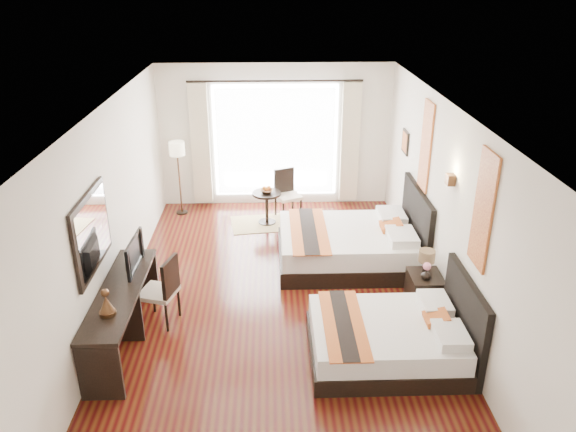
{
  "coord_description": "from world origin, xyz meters",
  "views": [
    {
      "loc": [
        -0.1,
        -6.9,
        4.37
      ],
      "look_at": [
        0.14,
        0.5,
        1.12
      ],
      "focal_mm": 35.0,
      "sensor_mm": 36.0,
      "label": 1
    }
  ],
  "objects_px": {
    "fruit_bowl": "(267,191)",
    "window_chair": "(288,203)",
    "floor_lamp": "(177,154)",
    "television": "(129,254)",
    "nightstand": "(424,292)",
    "vase": "(426,276)",
    "bed_far": "(352,244)",
    "console_desk": "(123,316)",
    "table_lamp": "(427,258)",
    "side_table": "(267,208)",
    "bed_near": "(393,338)",
    "desk_chair": "(161,303)"
  },
  "relations": [
    {
      "from": "fruit_bowl",
      "to": "window_chair",
      "type": "distance_m",
      "value": 0.6
    },
    {
      "from": "floor_lamp",
      "to": "television",
      "type": "bearing_deg",
      "value": -91.92
    },
    {
      "from": "nightstand",
      "to": "floor_lamp",
      "type": "distance_m",
      "value": 5.29
    },
    {
      "from": "television",
      "to": "vase",
      "type": "bearing_deg",
      "value": -88.31
    },
    {
      "from": "bed_far",
      "to": "console_desk",
      "type": "height_order",
      "value": "bed_far"
    },
    {
      "from": "table_lamp",
      "to": "side_table",
      "type": "height_order",
      "value": "table_lamp"
    },
    {
      "from": "bed_near",
      "to": "floor_lamp",
      "type": "bearing_deg",
      "value": 125.12
    },
    {
      "from": "television",
      "to": "fruit_bowl",
      "type": "relative_size",
      "value": 3.14
    },
    {
      "from": "bed_near",
      "to": "nightstand",
      "type": "xyz_separation_m",
      "value": [
        0.66,
        1.07,
        -0.02
      ]
    },
    {
      "from": "television",
      "to": "console_desk",
      "type": "bearing_deg",
      "value": 179.8
    },
    {
      "from": "bed_far",
      "to": "window_chair",
      "type": "xyz_separation_m",
      "value": [
        -0.98,
        1.87,
        -0.04
      ]
    },
    {
      "from": "nightstand",
      "to": "vase",
      "type": "xyz_separation_m",
      "value": [
        -0.03,
        -0.1,
        0.31
      ]
    },
    {
      "from": "nightstand",
      "to": "vase",
      "type": "bearing_deg",
      "value": -107.87
    },
    {
      "from": "fruit_bowl",
      "to": "table_lamp",
      "type": "bearing_deg",
      "value": -52.35
    },
    {
      "from": "window_chair",
      "to": "side_table",
      "type": "bearing_deg",
      "value": -78.57
    },
    {
      "from": "television",
      "to": "desk_chair",
      "type": "xyz_separation_m",
      "value": [
        0.37,
        -0.13,
        -0.68
      ]
    },
    {
      "from": "bed_far",
      "to": "vase",
      "type": "distance_m",
      "value": 1.69
    },
    {
      "from": "side_table",
      "to": "fruit_bowl",
      "type": "relative_size",
      "value": 2.55
    },
    {
      "from": "television",
      "to": "floor_lamp",
      "type": "height_order",
      "value": "floor_lamp"
    },
    {
      "from": "bed_far",
      "to": "side_table",
      "type": "relative_size",
      "value": 3.62
    },
    {
      "from": "nightstand",
      "to": "side_table",
      "type": "distance_m",
      "value": 3.7
    },
    {
      "from": "television",
      "to": "side_table",
      "type": "bearing_deg",
      "value": -28.43
    },
    {
      "from": "fruit_bowl",
      "to": "bed_near",
      "type": "bearing_deg",
      "value": -69.13
    },
    {
      "from": "table_lamp",
      "to": "nightstand",
      "type": "bearing_deg",
      "value": -96.96
    },
    {
      "from": "bed_near",
      "to": "desk_chair",
      "type": "relative_size",
      "value": 1.96
    },
    {
      "from": "window_chair",
      "to": "fruit_bowl",
      "type": "bearing_deg",
      "value": -77.34
    },
    {
      "from": "table_lamp",
      "to": "desk_chair",
      "type": "relative_size",
      "value": 0.37
    },
    {
      "from": "floor_lamp",
      "to": "console_desk",
      "type": "bearing_deg",
      "value": -91.95
    },
    {
      "from": "bed_near",
      "to": "window_chair",
      "type": "height_order",
      "value": "bed_near"
    },
    {
      "from": "bed_far",
      "to": "fruit_bowl",
      "type": "relative_size",
      "value": 9.25
    },
    {
      "from": "bed_near",
      "to": "desk_chair",
      "type": "bearing_deg",
      "value": 163.83
    },
    {
      "from": "bed_near",
      "to": "table_lamp",
      "type": "height_order",
      "value": "bed_near"
    },
    {
      "from": "bed_near",
      "to": "television",
      "type": "bearing_deg",
      "value": 163.49
    },
    {
      "from": "vase",
      "to": "floor_lamp",
      "type": "bearing_deg",
      "value": 136.92
    },
    {
      "from": "desk_chair",
      "to": "side_table",
      "type": "bearing_deg",
      "value": -97.34
    },
    {
      "from": "console_desk",
      "to": "window_chair",
      "type": "bearing_deg",
      "value": 60.38
    },
    {
      "from": "desk_chair",
      "to": "window_chair",
      "type": "distance_m",
      "value": 3.9
    },
    {
      "from": "vase",
      "to": "floor_lamp",
      "type": "relative_size",
      "value": 0.1
    },
    {
      "from": "desk_chair",
      "to": "side_table",
      "type": "relative_size",
      "value": 1.58
    },
    {
      "from": "television",
      "to": "window_chair",
      "type": "distance_m",
      "value": 4.04
    },
    {
      "from": "console_desk",
      "to": "floor_lamp",
      "type": "xyz_separation_m",
      "value": [
        0.14,
        4.12,
        0.84
      ]
    },
    {
      "from": "fruit_bowl",
      "to": "television",
      "type": "bearing_deg",
      "value": -120.44
    },
    {
      "from": "television",
      "to": "desk_chair",
      "type": "distance_m",
      "value": 0.79
    },
    {
      "from": "desk_chair",
      "to": "side_table",
      "type": "height_order",
      "value": "desk_chair"
    },
    {
      "from": "bed_near",
      "to": "television",
      "type": "height_order",
      "value": "television"
    },
    {
      "from": "nightstand",
      "to": "table_lamp",
      "type": "relative_size",
      "value": 1.53
    },
    {
      "from": "bed_far",
      "to": "fruit_bowl",
      "type": "xyz_separation_m",
      "value": [
        -1.38,
        1.59,
        0.32
      ]
    },
    {
      "from": "table_lamp",
      "to": "side_table",
      "type": "xyz_separation_m",
      "value": [
        -2.21,
        2.87,
        -0.44
      ]
    },
    {
      "from": "nightstand",
      "to": "television",
      "type": "distance_m",
      "value": 4.05
    },
    {
      "from": "floor_lamp",
      "to": "side_table",
      "type": "relative_size",
      "value": 2.35
    }
  ]
}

